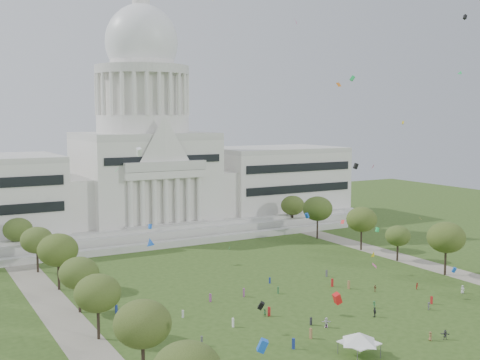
{
  "coord_description": "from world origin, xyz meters",
  "views": [
    {
      "loc": [
        -74.49,
        -86.55,
        40.14
      ],
      "look_at": [
        0.0,
        45.0,
        24.0
      ],
      "focal_mm": 45.0,
      "sensor_mm": 36.0,
      "label": 1
    }
  ],
  "objects": [
    {
      "name": "ground",
      "position": [
        0.0,
        0.0,
        0.0
      ],
      "size": [
        400.0,
        400.0,
        0.0
      ],
      "primitive_type": "plane",
      "color": "#314B19",
      "rests_on": "ground"
    },
    {
      "name": "capitol",
      "position": [
        0.0,
        113.59,
        22.3
      ],
      "size": [
        160.0,
        64.5,
        91.3
      ],
      "color": "beige",
      "rests_on": "ground"
    },
    {
      "name": "path_left",
      "position": [
        -48.0,
        30.0,
        0.02
      ],
      "size": [
        8.0,
        160.0,
        0.04
      ],
      "primitive_type": "cube",
      "color": "gray",
      "rests_on": "ground"
    },
    {
      "name": "path_right",
      "position": [
        48.0,
        30.0,
        0.02
      ],
      "size": [
        8.0,
        160.0,
        0.04
      ],
      "primitive_type": "cube",
      "color": "gray",
      "rests_on": "ground"
    },
    {
      "name": "row_tree_l_1",
      "position": [
        -44.07,
        -2.96,
        8.95
      ],
      "size": [
        8.86,
        8.86,
        12.59
      ],
      "color": "black",
      "rests_on": "ground"
    },
    {
      "name": "row_tree_l_2",
      "position": [
        -45.04,
        17.3,
        8.51
      ],
      "size": [
        8.42,
        8.42,
        11.97
      ],
      "color": "black",
      "rests_on": "ground"
    },
    {
      "name": "row_tree_r_2",
      "position": [
        44.17,
        17.44,
        9.66
      ],
      "size": [
        9.55,
        9.55,
        13.58
      ],
      "color": "black",
      "rests_on": "ground"
    },
    {
      "name": "row_tree_l_3",
      "position": [
        -44.09,
        33.92,
        8.21
      ],
      "size": [
        8.12,
        8.12,
        11.55
      ],
      "color": "black",
      "rests_on": "ground"
    },
    {
      "name": "row_tree_r_3",
      "position": [
        44.4,
        34.48,
        7.08
      ],
      "size": [
        7.01,
        7.01,
        9.98
      ],
      "color": "black",
      "rests_on": "ground"
    },
    {
      "name": "row_tree_l_4",
      "position": [
        -44.08,
        52.42,
        9.39
      ],
      "size": [
        9.29,
        9.29,
        13.21
      ],
      "color": "black",
      "rests_on": "ground"
    },
    {
      "name": "row_tree_r_4",
      "position": [
        44.76,
        50.04,
        9.29
      ],
      "size": [
        9.19,
        9.19,
        13.06
      ],
      "color": "black",
      "rests_on": "ground"
    },
    {
      "name": "row_tree_l_5",
      "position": [
        -45.22,
        71.01,
        8.42
      ],
      "size": [
        8.33,
        8.33,
        11.85
      ],
      "color": "black",
      "rests_on": "ground"
    },
    {
      "name": "row_tree_r_5",
      "position": [
        43.49,
        70.19,
        9.93
      ],
      "size": [
        9.82,
        9.82,
        13.96
      ],
      "color": "black",
      "rests_on": "ground"
    },
    {
      "name": "row_tree_l_6",
      "position": [
        -46.87,
        89.14,
        8.27
      ],
      "size": [
        8.19,
        8.19,
        11.64
      ],
      "color": "black",
      "rests_on": "ground"
    },
    {
      "name": "row_tree_r_6",
      "position": [
        45.96,
        88.13,
        8.51
      ],
      "size": [
        8.42,
        8.42,
        11.97
      ],
      "color": "black",
      "rests_on": "ground"
    },
    {
      "name": "event_tent",
      "position": [
        -9.2,
        -11.83,
        3.25
      ],
      "size": [
        8.39,
        8.39,
        4.2
      ],
      "color": "#4C4C4C",
      "rests_on": "ground"
    },
    {
      "name": "person_0",
      "position": [
        35.13,
        4.28,
        0.92
      ],
      "size": [
        1.06,
        0.88,
        1.84
      ],
      "primitive_type": "imported",
      "rotation": [
        0.0,
        0.0,
        5.9
      ],
      "color": "silver",
      "rests_on": "ground"
    },
    {
      "name": "person_2",
      "position": [
        28.59,
        11.71,
        0.76
      ],
      "size": [
        0.86,
        0.74,
        1.51
      ],
      "primitive_type": "imported",
      "rotation": [
        0.0,
        0.0,
        0.47
      ],
      "color": "#B21E1E",
      "rests_on": "ground"
    },
    {
      "name": "person_3",
      "position": [
        10.44,
        6.24,
        0.74
      ],
      "size": [
        0.74,
        1.06,
        1.49
      ],
      "primitive_type": "imported",
      "rotation": [
        0.0,
        0.0,
        4.99
      ],
      "color": "#33723F",
      "rests_on": "ground"
    },
    {
      "name": "person_4",
      "position": [
        6.61,
        1.85,
        1.0
      ],
      "size": [
        0.93,
        1.3,
        2.0
      ],
      "primitive_type": "imported",
      "rotation": [
        0.0,
        0.0,
        4.44
      ],
      "color": "#26262B",
      "rests_on": "ground"
    },
    {
      "name": "person_5",
      "position": [
        -5.59,
        1.76,
        1.01
      ],
      "size": [
        1.96,
        1.67,
        2.02
      ],
      "primitive_type": "imported",
      "rotation": [
        0.0,
        0.0,
        2.54
      ],
      "color": "silver",
      "rests_on": "ground"
    },
    {
      "name": "person_6",
      "position": [
        6.56,
        -12.76,
        0.84
      ],
      "size": [
        0.7,
        0.91,
        1.67
      ],
      "primitive_type": "imported",
      "rotation": [
        0.0,
        0.0,
        1.35
      ],
      "color": "olive",
      "rests_on": "ground"
    },
    {
      "name": "person_7",
      "position": [
        -8.63,
        -8.37,
        0.86
      ],
      "size": [
        0.75,
        0.77,
        1.72
      ],
      "primitive_type": "imported",
      "rotation": [
        0.0,
        0.0,
        4.01
      ],
      "color": "olive",
      "rests_on": "ground"
    },
    {
      "name": "person_8",
      "position": [
        -12.39,
        13.13,
        0.75
      ],
      "size": [
        0.78,
        0.53,
        1.51
      ],
      "primitive_type": "imported",
      "rotation": [
        0.0,
        0.0,
        3.25
      ],
      "color": "#33723F",
      "rests_on": "ground"
    },
    {
      "name": "person_9",
      "position": [
        19.39,
        -0.44,
        0.83
      ],
      "size": [
        0.89,
        1.2,
        1.66
      ],
      "primitive_type": "imported",
      "rotation": [
        0.0,
        0.0,
        1.22
      ],
      "color": "#4C4C51",
      "rests_on": "ground"
    },
    {
      "name": "person_10",
      "position": [
        18.7,
        15.07,
        0.81
      ],
      "size": [
        0.54,
        0.96,
        1.62
      ],
      "primitive_type": "imported",
      "rotation": [
        0.0,
        0.0,
        1.6
      ],
      "color": "olive",
      "rests_on": "ground"
    },
    {
      "name": "person_11",
      "position": [
        9.25,
        -13.75,
        0.91
      ],
      "size": [
        1.71,
        1.61,
        1.82
      ],
      "primitive_type": "imported",
      "rotation": [
        0.0,
        0.0,
        2.43
      ],
      "color": "#4C4C51",
      "rests_on": "ground"
    },
    {
      "name": "distant_crowd",
      "position": [
        -13.28,
        15.72,
        0.89
      ],
      "size": [
        62.87,
        37.16,
        1.95
      ],
      "color": "#B21E1E",
      "rests_on": "ground"
    },
    {
      "name": "kite_swarm",
      "position": [
        3.17,
        8.56,
        29.52
      ],
      "size": [
        92.36,
        105.04,
        61.12
      ],
      "color": "yellow",
      "rests_on": "ground"
    }
  ]
}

